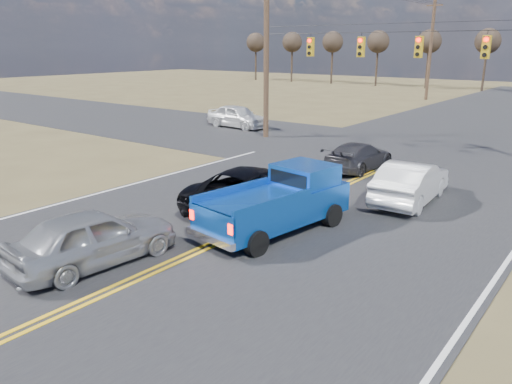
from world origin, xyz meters
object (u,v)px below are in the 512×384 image
Objects in this scene: white_car_queue at (411,182)px; silver_suv at (93,237)px; cross_car_west at (238,116)px; black_suv at (255,189)px; dgrey_car_queue at (359,156)px; pickup_truck at (279,202)px.

silver_suv is at bearing 62.63° from white_car_queue.
silver_suv is at bearing -145.71° from cross_car_west.
black_suv reaches higher than silver_suv.
dgrey_car_queue is at bearing -46.00° from white_car_queue.
silver_suv is 0.96× the size of white_car_queue.
black_suv reaches higher than white_car_queue.
pickup_truck is at bearing -110.76° from silver_suv.
cross_car_west is (-13.55, 14.48, -0.13)m from pickup_truck.
dgrey_car_queue is 0.93× the size of cross_car_west.
pickup_truck is 5.60m from white_car_queue.
white_car_queue is at bearing -108.24° from silver_suv.
cross_car_west is (-11.75, 13.31, 0.03)m from black_suv.
white_car_queue is 1.06× the size of dgrey_car_queue.
cross_car_west is (-11.93, 5.94, 0.16)m from dgrey_car_queue.
dgrey_car_queue is (0.73, 13.33, -0.12)m from silver_suv.
pickup_truck is 1.21× the size of silver_suv.
dgrey_car_queue is (-1.62, 8.54, -0.30)m from pickup_truck.
black_suv is at bearing -89.93° from silver_suv.
cross_car_west is (-11.20, 19.28, 0.04)m from silver_suv.
cross_car_west reaches higher than dgrey_car_queue.
black_suv is 1.18× the size of cross_car_west.
cross_car_west is at bearing -25.14° from dgrey_car_queue.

